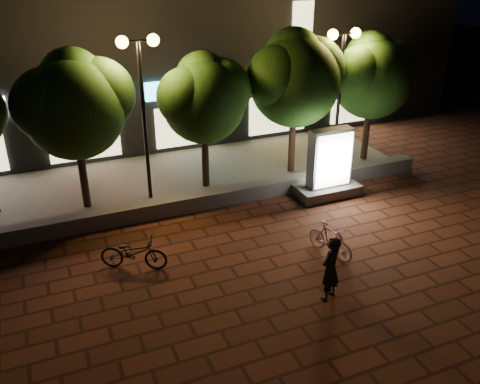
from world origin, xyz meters
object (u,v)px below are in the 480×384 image
tree_right (296,75)px  scooter_parked (134,253)px  street_lamp_left (141,78)px  scooter_pink (330,240)px  tree_far_right (373,73)px  rider (330,269)px  ad_kiosk (329,169)px  street_lamp_right (342,63)px  tree_left (74,102)px  tree_mid (204,95)px

tree_right → scooter_parked: 8.41m
street_lamp_left → scooter_pink: street_lamp_left is taller
tree_right → tree_far_right: tree_right is taller
scooter_pink → rider: rider is taller
ad_kiosk → scooter_parked: ad_kiosk is taller
tree_right → rider: bearing=-111.5°
tree_right → street_lamp_right: bearing=-9.1°
tree_left → tree_mid: bearing=-0.0°
tree_mid → ad_kiosk: size_ratio=1.94×
rider → scooter_parked: (-3.94, 3.03, -0.36)m
street_lamp_left → rider: 7.93m
street_lamp_left → tree_far_right: bearing=1.8°
scooter_parked → scooter_pink: bearing=-77.7°
tree_left → ad_kiosk: 8.19m
street_lamp_right → ad_kiosk: 3.84m
rider → scooter_pink: bearing=-149.9°
scooter_pink → scooter_parked: bearing=147.2°
street_lamp_right → rider: 8.65m
tree_far_right → ad_kiosk: bearing=-143.8°
tree_mid → rider: bearing=-85.6°
tree_left → tree_mid: size_ratio=1.09×
tree_left → rider: tree_left is taller
scooter_parked → street_lamp_left: bearing=8.3°
tree_left → ad_kiosk: (7.47, -2.22, -2.51)m
street_lamp_left → street_lamp_right: (7.00, 0.00, -0.13)m
tree_far_right → scooter_parked: 11.07m
street_lamp_right → scooter_pink: (-3.38, -5.16, -3.44)m
scooter_pink → rider: (-1.04, -1.61, 0.37)m
street_lamp_right → tree_left: bearing=178.3°
tree_mid → street_lamp_right: street_lamp_right is taller
tree_left → street_lamp_right: 8.96m
scooter_parked → tree_mid: bearing=-12.2°
tree_right → street_lamp_left: 5.38m
tree_far_right → ad_kiosk: (-3.03, -2.22, -2.43)m
tree_mid → street_lamp_left: street_lamp_left is taller
tree_left → tree_right: tree_right is taller
ad_kiosk → scooter_parked: bearing=-165.5°
street_lamp_right → rider: size_ratio=3.03×
tree_left → street_lamp_left: (1.95, -0.26, 0.58)m
scooter_parked → tree_right: bearing=-31.0°
ad_kiosk → scooter_parked: size_ratio=1.33×
tree_left → street_lamp_left: street_lamp_left is taller
tree_far_right → scooter_pink: 7.88m
street_lamp_right → ad_kiosk: (-1.48, -1.95, -2.96)m
street_lamp_right → scooter_parked: 9.77m
street_lamp_right → scooter_parked: bearing=-155.9°
street_lamp_left → ad_kiosk: street_lamp_left is taller
street_lamp_left → scooter_pink: 7.24m
scooter_pink → rider: 1.95m
rider → tree_left: bearing=-84.4°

